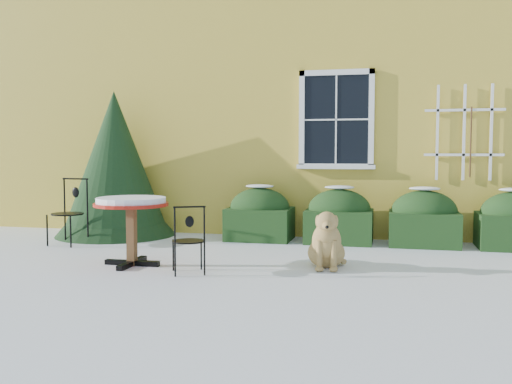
% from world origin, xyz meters
% --- Properties ---
extents(ground, '(80.00, 80.00, 0.00)m').
position_xyz_m(ground, '(0.00, 0.00, 0.00)').
color(ground, white).
rests_on(ground, ground).
extents(house, '(12.40, 8.40, 6.40)m').
position_xyz_m(house, '(0.00, 7.00, 3.22)').
color(house, yellow).
rests_on(house, ground).
extents(hedge_row, '(4.95, 0.80, 0.91)m').
position_xyz_m(hedge_row, '(1.65, 2.55, 0.40)').
color(hedge_row, black).
rests_on(hedge_row, ground).
extents(evergreen_shrub, '(2.05, 2.05, 2.49)m').
position_xyz_m(evergreen_shrub, '(-2.85, 2.48, 1.00)').
color(evergreen_shrub, black).
rests_on(evergreen_shrub, ground).
extents(bistro_table, '(0.94, 0.94, 0.87)m').
position_xyz_m(bistro_table, '(-1.41, 0.09, 0.73)').
color(bistro_table, black).
rests_on(bistro_table, ground).
extents(patio_chair_near, '(0.48, 0.48, 0.82)m').
position_xyz_m(patio_chair_near, '(-0.54, -0.21, 0.41)').
color(patio_chair_near, black).
rests_on(patio_chair_near, ground).
extents(patio_chair_far, '(0.51, 0.50, 1.03)m').
position_xyz_m(patio_chair_far, '(-3.09, 1.41, 0.52)').
color(patio_chair_far, black).
rests_on(patio_chair_far, ground).
extents(dog, '(0.53, 0.84, 0.74)m').
position_xyz_m(dog, '(1.02, 0.49, 0.30)').
color(dog, tan).
rests_on(dog, ground).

